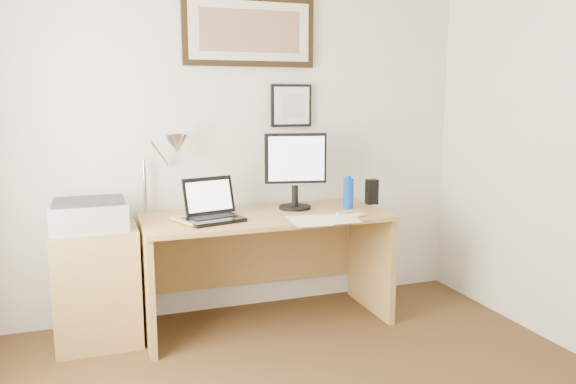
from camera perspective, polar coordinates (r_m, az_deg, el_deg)
name	(u,v)px	position (r m, az deg, el deg)	size (l,w,h in m)	color
wall_back	(229,135)	(3.93, -6.02, 5.78)	(3.50, 0.02, 2.50)	silver
side_cabinet	(97,286)	(3.68, -18.81, -9.05)	(0.50, 0.40, 0.73)	#A58045
water_bottle	(348,194)	(3.89, 6.14, -0.16)	(0.07, 0.07, 0.21)	#0D3DB5
bottle_cap	(349,177)	(3.87, 6.17, 1.49)	(0.04, 0.04, 0.02)	#0D3DB5
speaker	(372,192)	(4.07, 8.51, 0.03)	(0.08, 0.07, 0.18)	black
paper_sheet_a	(309,221)	(3.50, 2.12, -2.93)	(0.22, 0.32, 0.00)	white
paper_sheet_b	(340,219)	(3.56, 5.26, -2.71)	(0.20, 0.28, 0.00)	white
sticky_pad	(358,215)	(3.67, 7.08, -2.29)	(0.09, 0.09, 0.01)	#E2D16B
marker_pen	(344,212)	(3.73, 5.76, -2.07)	(0.02, 0.02, 0.14)	white
book	(180,222)	(3.47, -10.89, -3.04)	(0.20, 0.27, 0.02)	#D1B962
desk	(262,246)	(3.82, -2.63, -5.49)	(1.60, 0.70, 0.75)	#A58045
laptop	(212,211)	(3.54, -7.72, -1.92)	(0.39, 0.37, 0.26)	black
lcd_monitor	(295,167)	(3.82, 0.77, 2.55)	(0.42, 0.22, 0.52)	black
printer	(89,214)	(3.56, -19.53, -2.17)	(0.44, 0.34, 0.18)	#ABABAD
desk_lamp	(174,148)	(3.68, -11.53, 4.39)	(0.29, 0.27, 0.53)	silver
picture_large	(250,31)	(3.96, -3.91, 15.99)	(0.92, 0.04, 0.47)	black
picture_small	(291,106)	(4.03, 0.33, 8.77)	(0.30, 0.03, 0.30)	black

